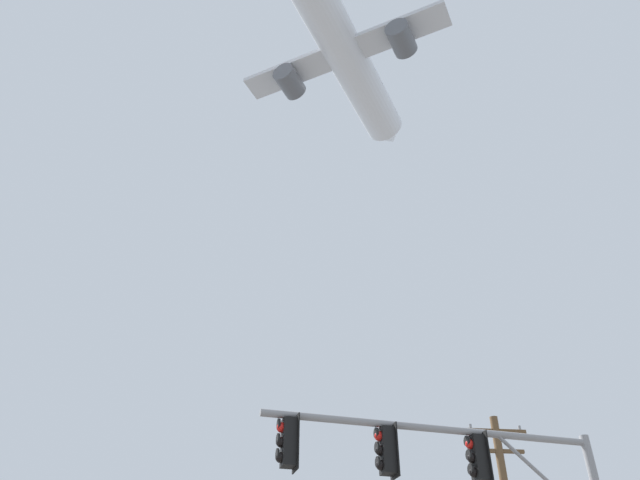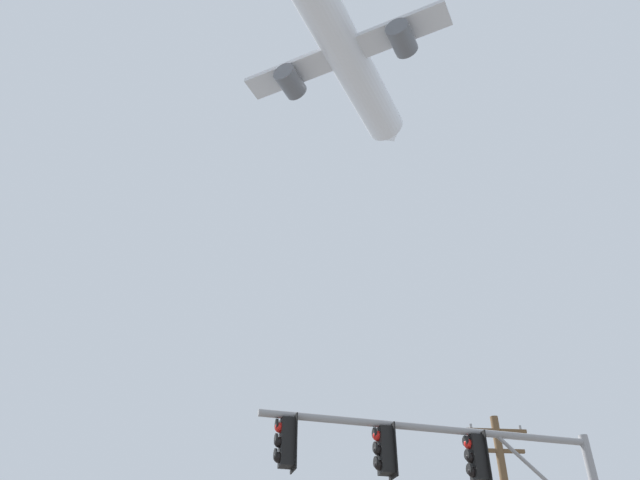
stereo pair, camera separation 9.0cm
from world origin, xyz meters
TOP-DOWN VIEW (x-y plane):
  - airplane at (4.37, 24.76)m, footprint 15.27×19.77m

SIDE VIEW (x-z plane):
  - airplane at x=4.37m, z-range 37.58..43.47m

